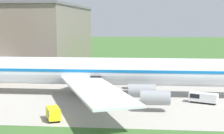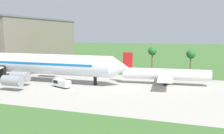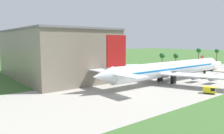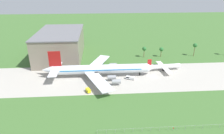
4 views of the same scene
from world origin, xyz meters
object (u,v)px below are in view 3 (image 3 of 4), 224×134
Objects in this scene: jet_airliner at (170,69)px; regional_aircraft at (210,65)px; baggage_tug at (208,76)px; fuel_truck at (210,90)px; terminal_building at (55,54)px.

jet_airliner is 3.04× the size of regional_aircraft.
fuel_truck is (-27.82, -15.49, 0.06)m from baggage_tug.
regional_aircraft is at bearing 27.43° from fuel_truck.
jet_airliner is at bearing 72.29° from fuel_truck.
regional_aircraft is at bearing 8.49° from jet_airliner.
terminal_building reaches higher than regional_aircraft.
regional_aircraft is 89.02m from terminal_building.
baggage_tug is at bearing -154.34° from regional_aircraft.
jet_airliner is at bearing -52.54° from terminal_building.
regional_aircraft is 5.90× the size of fuel_truck.
terminal_building is (-25.94, 64.23, 10.11)m from fuel_truck.
baggage_tug is 73.28m from terminal_building.
baggage_tug is (20.97, -5.95, -4.39)m from jet_airliner.
fuel_truck is at bearing -150.89° from baggage_tug.
fuel_truck reaches higher than baggage_tug.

